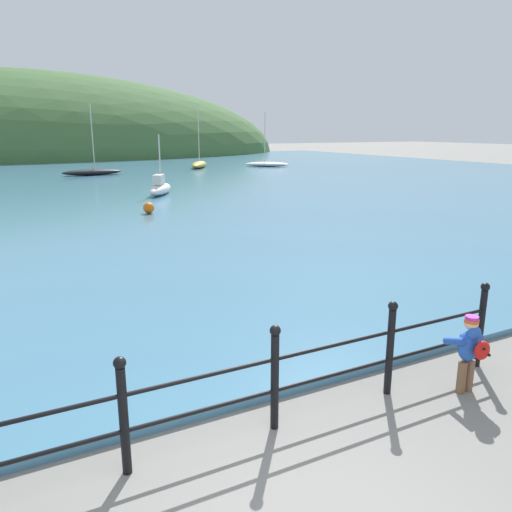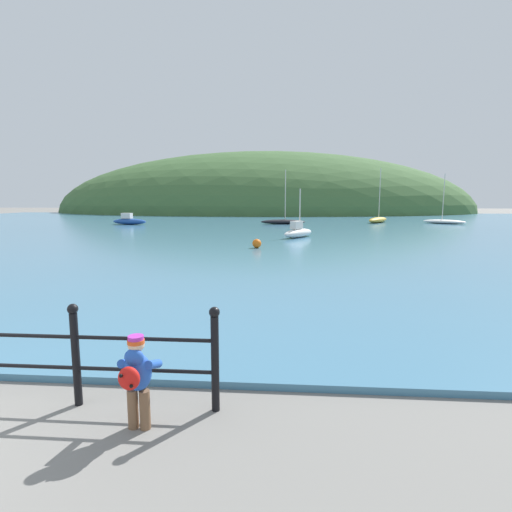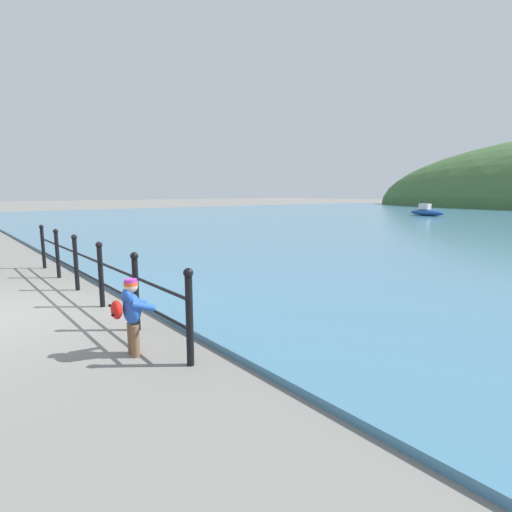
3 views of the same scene
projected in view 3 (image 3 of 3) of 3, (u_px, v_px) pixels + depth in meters
The scene contains 4 objects.
ground_plane at pixel (4, 315), 6.82m from camera, with size 200.00×200.00×0.00m, color slate.
iron_railing at pixel (87, 266), 7.87m from camera, with size 8.20×0.12×1.21m.
child_in_coat at pixel (131, 310), 5.06m from camera, with size 0.39×0.53×1.00m.
boat_far_left at pixel (427, 212), 33.80m from camera, with size 3.33×1.44×1.02m.
Camera 3 is at (7.83, -0.76, 2.09)m, focal length 28.00 mm.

